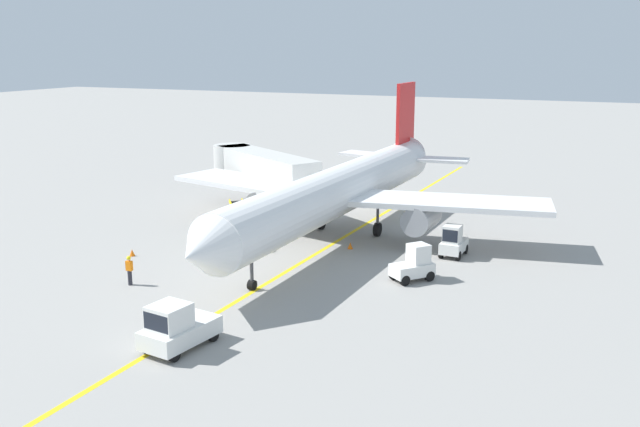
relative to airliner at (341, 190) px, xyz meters
The scene contains 11 objects.
ground_plane 12.62m from the airliner, 92.06° to the right, with size 300.00×300.00×0.00m, color gray.
taxi_line_yellow 7.91m from the airliner, 90.13° to the right, with size 0.30×80.00×0.01m, color yellow.
airliner is the anchor object (origin of this frame).
jet_bridge 10.81m from the airliner, 150.97° to the left, with size 12.25×8.83×4.85m.
pushback_tug 20.29m from the airliner, 88.88° to the right, with size 2.41×3.84×2.20m.
baggage_tug_near_wing 8.76m from the airliner, ahead, with size 1.42×2.46×2.10m.
baggage_tug_by_cargo_door 10.33m from the airliner, 42.96° to the right, with size 2.52×2.68×2.10m.
belt_loader_forward_hold 7.22m from the airliner, 140.17° to the right, with size 4.33×4.51×2.59m.
ground_crew_marshaller 15.96m from the airliner, 116.49° to the right, with size 0.36×0.24×1.70m.
safety_cone_nose_left 14.57m from the airliner, 137.76° to the right, with size 0.36×0.36×0.44m, color orange.
safety_cone_nose_right 4.32m from the airliner, 55.12° to the right, with size 0.36×0.36×0.44m, color orange.
Camera 1 is at (18.28, -31.81, 13.10)m, focal length 39.28 mm.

